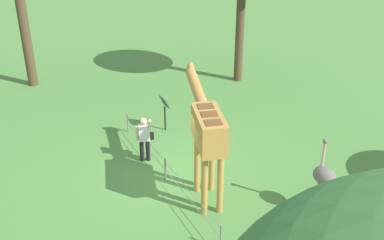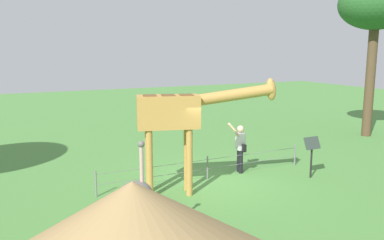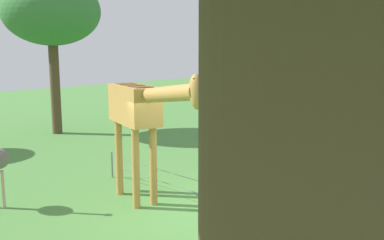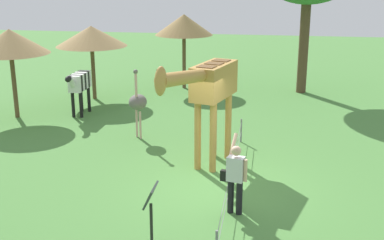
{
  "view_description": "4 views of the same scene",
  "coord_description": "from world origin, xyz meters",
  "px_view_note": "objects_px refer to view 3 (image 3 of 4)",
  "views": [
    {
      "loc": [
        -11.34,
        4.91,
        8.23
      ],
      "look_at": [
        -0.36,
        -0.52,
        2.06
      ],
      "focal_mm": 43.69,
      "sensor_mm": 36.0,
      "label": 1
    },
    {
      "loc": [
        -5.74,
        -10.41,
        4.04
      ],
      "look_at": [
        -0.81,
        -0.32,
        2.05
      ],
      "focal_mm": 37.32,
      "sensor_mm": 36.0,
      "label": 2
    },
    {
      "loc": [
        6.55,
        -6.85,
        3.72
      ],
      "look_at": [
        -0.62,
        0.55,
        1.97
      ],
      "focal_mm": 40.69,
      "sensor_mm": 36.0,
      "label": 3
    },
    {
      "loc": [
        11.51,
        1.04,
        5.23
      ],
      "look_at": [
        0.62,
        -0.67,
        1.9
      ],
      "focal_mm": 47.38,
      "sensor_mm": 36.0,
      "label": 4
    }
  ],
  "objects_px": {
    "giraffe": "(140,112)",
    "visitor": "(252,181)",
    "info_sign": "(285,222)",
    "tree_west": "(51,12)"
  },
  "relations": [
    {
      "from": "visitor",
      "to": "tree_west",
      "type": "bearing_deg",
      "value": 170.36
    },
    {
      "from": "giraffe",
      "to": "visitor",
      "type": "xyz_separation_m",
      "value": [
        2.55,
        0.91,
        -1.32
      ]
    },
    {
      "from": "tree_west",
      "to": "info_sign",
      "type": "relative_size",
      "value": 4.99
    },
    {
      "from": "tree_west",
      "to": "info_sign",
      "type": "height_order",
      "value": "tree_west"
    },
    {
      "from": "visitor",
      "to": "info_sign",
      "type": "bearing_deg",
      "value": -40.16
    },
    {
      "from": "giraffe",
      "to": "info_sign",
      "type": "height_order",
      "value": "giraffe"
    },
    {
      "from": "giraffe",
      "to": "visitor",
      "type": "distance_m",
      "value": 3.01
    },
    {
      "from": "giraffe",
      "to": "info_sign",
      "type": "relative_size",
      "value": 2.99
    },
    {
      "from": "visitor",
      "to": "info_sign",
      "type": "xyz_separation_m",
      "value": [
        1.74,
        -1.47,
        0.05
      ]
    },
    {
      "from": "giraffe",
      "to": "tree_west",
      "type": "height_order",
      "value": "tree_west"
    }
  ]
}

